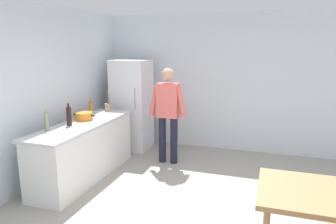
# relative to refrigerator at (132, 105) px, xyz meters

# --- Properties ---
(wall_back) EXTENTS (6.40, 0.12, 2.70)m
(wall_back) POSITION_rel_refrigerator_xyz_m (1.90, 0.60, 0.45)
(wall_back) COLOR silver
(wall_back) RESTS_ON ground_plane
(wall_left) EXTENTS (0.12, 5.60, 2.70)m
(wall_left) POSITION_rel_refrigerator_xyz_m (-0.70, -2.20, 0.45)
(wall_left) COLOR silver
(wall_left) RESTS_ON ground_plane
(kitchen_counter) EXTENTS (0.64, 2.20, 0.90)m
(kitchen_counter) POSITION_rel_refrigerator_xyz_m (-0.10, -1.60, -0.45)
(kitchen_counter) COLOR white
(kitchen_counter) RESTS_ON ground_plane
(refrigerator) EXTENTS (0.70, 0.67, 1.80)m
(refrigerator) POSITION_rel_refrigerator_xyz_m (0.00, 0.00, 0.00)
(refrigerator) COLOR white
(refrigerator) RESTS_ON ground_plane
(person) EXTENTS (0.70, 0.22, 1.70)m
(person) POSITION_rel_refrigerator_xyz_m (0.95, -0.55, 0.08)
(person) COLOR #1E1E2D
(person) RESTS_ON ground_plane
(cooking_pot) EXTENTS (0.40, 0.28, 0.12)m
(cooking_pot) POSITION_rel_refrigerator_xyz_m (-0.20, -1.41, 0.06)
(cooking_pot) COLOR orange
(cooking_pot) RESTS_ON kitchen_counter
(utensil_jar) EXTENTS (0.11, 0.11, 0.32)m
(utensil_jar) POSITION_rel_refrigerator_xyz_m (-0.18, -0.66, 0.08)
(utensil_jar) COLOR tan
(utensil_jar) RESTS_ON kitchen_counter
(bottle_oil_amber) EXTENTS (0.06, 0.06, 0.28)m
(bottle_oil_amber) POSITION_rel_refrigerator_xyz_m (-0.33, -0.98, 0.12)
(bottle_oil_amber) COLOR #996619
(bottle_oil_amber) RESTS_ON kitchen_counter
(bottle_vinegar_tall) EXTENTS (0.06, 0.06, 0.32)m
(bottle_vinegar_tall) POSITION_rel_refrigerator_xyz_m (-0.32, -2.16, 0.14)
(bottle_vinegar_tall) COLOR gray
(bottle_vinegar_tall) RESTS_ON kitchen_counter
(bottle_wine_dark) EXTENTS (0.08, 0.08, 0.34)m
(bottle_wine_dark) POSITION_rel_refrigerator_xyz_m (-0.20, -1.80, 0.15)
(bottle_wine_dark) COLOR black
(bottle_wine_dark) RESTS_ON kitchen_counter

